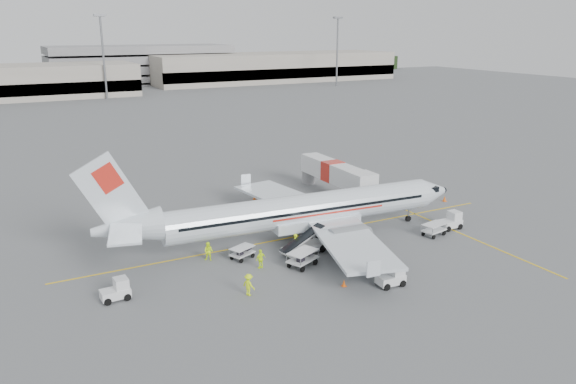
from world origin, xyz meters
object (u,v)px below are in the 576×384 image
jet_bridge (333,178)px  belt_loader (304,238)px  aircraft (305,189)px  tug_aft (115,290)px  tug_fore (450,220)px  tug_mid (391,276)px

jet_bridge → belt_loader: jet_bridge is taller
aircraft → belt_loader: bearing=-115.5°
aircraft → tug_aft: 18.94m
aircraft → jet_bridge: (10.00, 10.93, -2.78)m
tug_fore → tug_mid: tug_fore is taller
aircraft → tug_fore: (13.77, -4.37, -3.89)m
belt_loader → tug_mid: size_ratio=2.47×
jet_bridge → tug_mid: size_ratio=7.12×
jet_bridge → tug_mid: (-9.14, -22.64, -1.15)m
aircraft → tug_fore: aircraft is taller
tug_fore → tug_aft: 31.78m
aircraft → tug_mid: bearing=-81.9°
tug_mid → tug_aft: (-18.86, 7.37, -0.02)m
tug_fore → tug_mid: 14.85m
belt_loader → tug_aft: bearing=173.9°
jet_bridge → tug_aft: bearing=-151.4°
tug_mid → tug_aft: tug_mid is taller
aircraft → tug_fore: 14.97m
tug_fore → tug_mid: bearing=-149.9°
jet_bridge → tug_mid: 24.44m
aircraft → tug_aft: aircraft is taller
tug_mid → jet_bridge: bearing=70.8°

